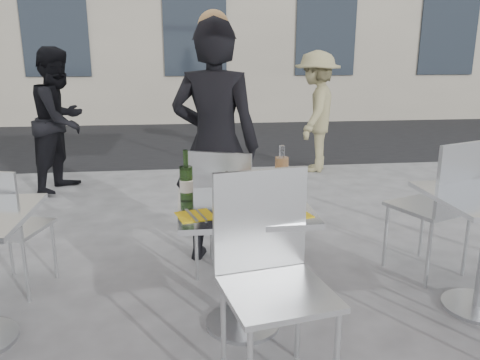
{
  "coord_description": "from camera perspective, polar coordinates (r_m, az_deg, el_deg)",
  "views": [
    {
      "loc": [
        -0.31,
        -2.45,
        1.55
      ],
      "look_at": [
        0.0,
        0.15,
        0.85
      ],
      "focal_mm": 35.0,
      "sensor_mm": 36.0,
      "label": 1
    }
  ],
  "objects": [
    {
      "name": "ground",
      "position": [
        2.91,
        0.37,
        -17.16
      ],
      "size": [
        80.0,
        80.0,
        0.0
      ],
      "primitive_type": "plane",
      "color": "#5F5F61"
    },
    {
      "name": "napkin_right",
      "position": [
        2.45,
        6.24,
        -4.09
      ],
      "size": [
        0.22,
        0.22,
        0.01
      ],
      "rotation": [
        0.0,
        0.0,
        0.25
      ],
      "color": "yellow",
      "rests_on": "main_table"
    },
    {
      "name": "side_chair_rfar",
      "position": [
        3.53,
        23.45,
        -2.04
      ],
      "size": [
        0.6,
        0.6,
        1.0
      ],
      "rotation": [
        0.0,
        0.0,
        3.52
      ],
      "color": "silver",
      "rests_on": "ground"
    },
    {
      "name": "woman_diner",
      "position": [
        3.47,
        -3.04,
        4.2
      ],
      "size": [
        0.76,
        0.62,
        1.81
      ],
      "primitive_type": "imported",
      "rotation": [
        0.0,
        0.0,
        2.82
      ],
      "color": "black",
      "rests_on": "ground"
    },
    {
      "name": "pizza_near",
      "position": [
        2.49,
        1.47,
        -3.52
      ],
      "size": [
        0.32,
        0.32,
        0.02
      ],
      "color": "tan",
      "rests_on": "main_table"
    },
    {
      "name": "sugar_shaker",
      "position": [
        2.63,
        3.82,
        -1.58
      ],
      "size": [
        0.06,
        0.06,
        0.11
      ],
      "color": "white",
      "rests_on": "main_table"
    },
    {
      "name": "pizza_far",
      "position": [
        2.8,
        1.18,
        -1.29
      ],
      "size": [
        0.34,
        0.34,
        0.03
      ],
      "color": "white",
      "rests_on": "main_table"
    },
    {
      "name": "pedestrian_a",
      "position": [
        5.84,
        -21.05,
        6.83
      ],
      "size": [
        0.85,
        0.96,
        1.65
      ],
      "primitive_type": "imported",
      "rotation": [
        0.0,
        0.0,
        1.23
      ],
      "color": "black",
      "rests_on": "ground"
    },
    {
      "name": "salad_plate",
      "position": [
        2.63,
        0.0,
        -1.94
      ],
      "size": [
        0.22,
        0.22,
        0.09
      ],
      "color": "white",
      "rests_on": "main_table"
    },
    {
      "name": "wine_bottle",
      "position": [
        2.64,
        -6.57,
        -0.19
      ],
      "size": [
        0.07,
        0.07,
        0.29
      ],
      "color": "#2B4D1C",
      "rests_on": "main_table"
    },
    {
      "name": "chair_far",
      "position": [
        3.23,
        -1.9,
        -2.92
      ],
      "size": [
        0.55,
        0.56,
        0.94
      ],
      "rotation": [
        0.0,
        0.0,
        2.79
      ],
      "color": "silver",
      "rests_on": "ground"
    },
    {
      "name": "side_chair_lfar",
      "position": [
        3.38,
        -26.91,
        -4.49
      ],
      "size": [
        0.49,
        0.5,
        0.88
      ],
      "rotation": [
        0.0,
        0.0,
        2.87
      ],
      "color": "silver",
      "rests_on": "ground"
    },
    {
      "name": "wineglass_red_b",
      "position": [
        2.66,
        2.75,
        -0.08
      ],
      "size": [
        0.07,
        0.07,
        0.16
      ],
      "color": "white",
      "rests_on": "main_table"
    },
    {
      "name": "wineglass_white_b",
      "position": [
        2.69,
        -1.61,
        0.09
      ],
      "size": [
        0.07,
        0.07,
        0.16
      ],
      "color": "white",
      "rests_on": "main_table"
    },
    {
      "name": "street_asphalt",
      "position": [
        9.09,
        -4.84,
        5.1
      ],
      "size": [
        24.0,
        5.0,
        0.0
      ],
      "primitive_type": "cube",
      "color": "black",
      "rests_on": "ground"
    },
    {
      "name": "main_table",
      "position": [
        2.67,
        0.39,
        -7.3
      ],
      "size": [
        0.72,
        0.72,
        0.75
      ],
      "color": "#B7BABF",
      "rests_on": "ground"
    },
    {
      "name": "pedestrian_b",
      "position": [
        6.47,
        9.22,
        8.19
      ],
      "size": [
        0.98,
        1.2,
        1.62
      ],
      "primitive_type": "imported",
      "rotation": [
        0.0,
        0.0,
        4.28
      ],
      "color": "#938A5E",
      "rests_on": "ground"
    },
    {
      "name": "carafe",
      "position": [
        2.78,
        5.07,
        0.72
      ],
      "size": [
        0.08,
        0.08,
        0.29
      ],
      "color": "tan",
      "rests_on": "main_table"
    },
    {
      "name": "napkin_left",
      "position": [
        2.42,
        -5.48,
        -4.31
      ],
      "size": [
        0.22,
        0.22,
        0.01
      ],
      "rotation": [
        0.0,
        0.0,
        0.26
      ],
      "color": "yellow",
      "rests_on": "main_table"
    },
    {
      "name": "wineglass_white_a",
      "position": [
        2.64,
        -1.0,
        -0.19
      ],
      "size": [
        0.07,
        0.07,
        0.16
      ],
      "color": "white",
      "rests_on": "main_table"
    },
    {
      "name": "wineglass_red_a",
      "position": [
        2.6,
        1.98,
        -0.43
      ],
      "size": [
        0.07,
        0.07,
        0.16
      ],
      "color": "white",
      "rests_on": "main_table"
    },
    {
      "name": "chair_near",
      "position": [
        2.22,
        3.6,
        -10.1
      ],
      "size": [
        0.55,
        0.56,
        1.03
      ],
      "rotation": [
        0.0,
        0.0,
        0.19
      ],
      "color": "silver",
      "rests_on": "ground"
    }
  ]
}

